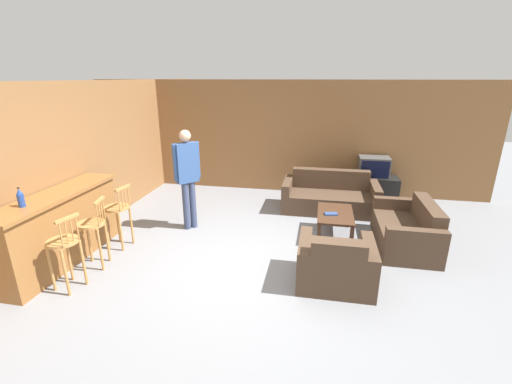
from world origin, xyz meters
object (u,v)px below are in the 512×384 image
book_on_table (331,214)px  bar_chair_mid (93,230)px  coffee_table (335,216)px  tv_unit (371,188)px  loveseat_right (408,230)px  person_by_window (187,173)px  couch_far (330,197)px  bar_chair_near (65,248)px  armchair_near (336,265)px  bar_chair_far (118,213)px  bottle (21,198)px  tv (374,167)px

book_on_table → bar_chair_mid: bearing=-155.1°
coffee_table → tv_unit: (0.86, 2.08, -0.10)m
loveseat_right → book_on_table: 1.25m
book_on_table → person_by_window: (-2.52, -0.03, 0.59)m
coffee_table → tv_unit: tv_unit is taller
couch_far → book_on_table: (-0.01, -1.38, 0.17)m
bar_chair_near → coffee_table: bar_chair_near is taller
bar_chair_mid → book_on_table: size_ratio=4.49×
armchair_near → loveseat_right: 1.80m
bar_chair_far → bottle: 1.41m
person_by_window → tv_unit: bearing=32.6°
bar_chair_far → couch_far: 4.11m
book_on_table → loveseat_right: bearing=-1.7°
bar_chair_near → coffee_table: (3.45, 2.23, -0.21)m
bar_chair_near → armchair_near: bar_chair_near is taller
bar_chair_near → coffee_table: 4.11m
bar_chair_far → book_on_table: (3.37, 0.93, -0.13)m
armchair_near → tv_unit: armchair_near is taller
couch_far → loveseat_right: size_ratio=1.27×
bar_chair_far → tv: 5.32m
bar_chair_mid → person_by_window: (0.85, 1.53, 0.47)m
tv → book_on_table: bearing=-113.3°
bottle → person_by_window: size_ratio=0.14×
tv → bar_chair_near: bearing=-135.0°
armchair_near → loveseat_right: size_ratio=0.66×
couch_far → tv_unit: couch_far is taller
coffee_table → book_on_table: size_ratio=4.22×
bar_chair_near → bar_chair_far: size_ratio=1.00×
bar_chair_far → armchair_near: size_ratio=1.05×
bottle → book_on_table: (3.95, 2.06, -0.74)m
coffee_table → person_by_window: (-2.59, -0.13, 0.67)m
armchair_near → bar_chair_far: bearing=172.4°
bar_chair_near → coffee_table: bearing=33.0°
bottle → bar_chair_far: bearing=62.9°
bar_chair_mid → bottle: bottle is taller
couch_far → tv: bearing=40.5°
bar_chair_near → armchair_near: bearing=12.4°
bar_chair_far → tv: (4.31, 3.11, 0.18)m
couch_far → bottle: 5.32m
coffee_table → book_on_table: book_on_table is taller
bar_chair_near → book_on_table: bar_chair_near is taller
couch_far → tv_unit: bearing=40.6°
couch_far → book_on_table: couch_far is taller
tv → armchair_near: bearing=-104.0°
bar_chair_near → bottle: bottle is taller
bar_chair_near → couch_far: (3.38, 3.52, -0.30)m
tv_unit → bottle: 6.53m
tv_unit → book_on_table: tv_unit is taller
bar_chair_near → bar_chair_mid: 0.57m
tv → bottle: bottle is taller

